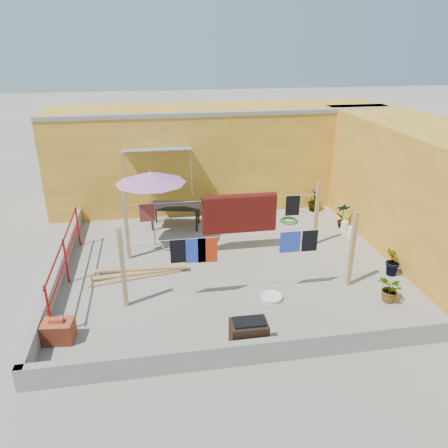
{
  "coord_description": "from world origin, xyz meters",
  "views": [
    {
      "loc": [
        -1.77,
        -9.5,
        5.24
      ],
      "look_at": [
        -0.11,
        0.3,
        0.99
      ],
      "focal_mm": 35.0,
      "sensor_mm": 36.0,
      "label": 1
    }
  ],
  "objects": [
    {
      "name": "wall_back",
      "position": [
        0.5,
        4.69,
        1.61
      ],
      "size": [
        11.0,
        3.27,
        3.21
      ],
      "color": "gold",
      "rests_on": "ground"
    },
    {
      "name": "green_hose",
      "position": [
        2.31,
        2.45,
        0.04
      ],
      "size": [
        0.56,
        0.56,
        0.08
      ],
      "color": "#186B17",
      "rests_on": "ground"
    },
    {
      "name": "ground",
      "position": [
        0.0,
        0.0,
        0.0
      ],
      "size": [
        80.0,
        80.0,
        0.0
      ],
      "primitive_type": "plane",
      "color": "#9E998E",
      "rests_on": "ground"
    },
    {
      "name": "parapet_left",
      "position": [
        -4.08,
        0.0,
        0.22
      ],
      "size": [
        0.16,
        7.3,
        0.44
      ],
      "primitive_type": "cube",
      "color": "gray",
      "rests_on": "ground"
    },
    {
      "name": "red_railing",
      "position": [
        -3.85,
        -0.2,
        0.72
      ],
      "size": [
        0.05,
        4.2,
        1.1
      ],
      "color": "#A31014",
      "rests_on": "ground"
    },
    {
      "name": "water_jug_a",
      "position": [
        3.69,
        1.49,
        0.15
      ],
      "size": [
        0.22,
        0.22,
        0.34
      ],
      "color": "white",
      "rests_on": "ground"
    },
    {
      "name": "brazier",
      "position": [
        -0.25,
        -3.2,
        0.29
      ],
      "size": [
        0.68,
        0.46,
        0.6
      ],
      "color": "black",
      "rests_on": "ground"
    },
    {
      "name": "plant_right_c",
      "position": [
        3.09,
        -2.21,
        0.3
      ],
      "size": [
        0.52,
        0.59,
        0.6
      ],
      "primitive_type": "imported",
      "rotation": [
        0.0,
        0.0,
        4.82
      ],
      "color": "#225D1A",
      "rests_on": "ground"
    },
    {
      "name": "plant_back_b",
      "position": [
        3.39,
        3.2,
        0.36
      ],
      "size": [
        0.51,
        0.51,
        0.72
      ],
      "primitive_type": "imported",
      "rotation": [
        0.0,
        0.0,
        1.25
      ],
      "color": "#225D1A",
      "rests_on": "ground"
    },
    {
      "name": "outdoor_table",
      "position": [
        -1.17,
        2.63,
        0.63
      ],
      "size": [
        1.62,
        1.05,
        0.7
      ],
      "color": "black",
      "rests_on": "ground"
    },
    {
      "name": "clothesline_rig",
      "position": [
        0.31,
        0.58,
        1.02
      ],
      "size": [
        5.09,
        2.35,
        1.8
      ],
      "color": "tan",
      "rests_on": "ground"
    },
    {
      "name": "plant_right_a",
      "position": [
        3.7,
        1.71,
        0.4
      ],
      "size": [
        0.46,
        0.35,
        0.8
      ],
      "primitive_type": "imported",
      "rotation": [
        0.0,
        0.0,
        2.97
      ],
      "color": "#225D1A",
      "rests_on": "ground"
    },
    {
      "name": "plant_right_b",
      "position": [
        3.7,
        -1.18,
        0.38
      ],
      "size": [
        0.45,
        0.5,
        0.75
      ],
      "primitive_type": "imported",
      "rotation": [
        0.0,
        0.0,
        4.36
      ],
      "color": "#225D1A",
      "rests_on": "ground"
    },
    {
      "name": "lumber_pile",
      "position": [
        -2.25,
        -0.17,
        0.07
      ],
      "size": [
        2.35,
        0.64,
        0.14
      ],
      "color": "tan",
      "rests_on": "ground"
    },
    {
      "name": "white_basin",
      "position": [
        0.61,
        -1.68,
        0.04
      ],
      "size": [
        0.49,
        0.49,
        0.08
      ],
      "color": "white",
      "rests_on": "ground"
    },
    {
      "name": "patio_umbrella",
      "position": [
        -1.83,
        1.34,
        1.95
      ],
      "size": [
        2.32,
        2.32,
        2.18
      ],
      "color": "gray",
      "rests_on": "ground"
    },
    {
      "name": "water_jug_b",
      "position": [
        3.7,
        1.09,
        0.15
      ],
      "size": [
        0.21,
        0.21,
        0.33
      ],
      "color": "white",
      "rests_on": "ground"
    },
    {
      "name": "wall_right",
      "position": [
        5.2,
        0.0,
        1.6
      ],
      "size": [
        2.4,
        9.0,
        3.2
      ],
      "primitive_type": "cube",
      "color": "gold",
      "rests_on": "ground"
    },
    {
      "name": "parapet_front",
      "position": [
        0.0,
        -3.58,
        0.22
      ],
      "size": [
        8.3,
        0.16,
        0.44
      ],
      "primitive_type": "cube",
      "color": "gray",
      "rests_on": "ground"
    },
    {
      "name": "plant_back_a",
      "position": [
        0.02,
        3.2,
        0.44
      ],
      "size": [
        0.85,
        0.75,
        0.87
      ],
      "primitive_type": "imported",
      "rotation": [
        0.0,
        0.0,
        0.1
      ],
      "color": "#225D1A",
      "rests_on": "ground"
    },
    {
      "name": "brick_stack",
      "position": [
        -3.7,
        -2.39,
        0.21
      ],
      "size": [
        0.61,
        0.47,
        0.49
      ],
      "color": "#B54729",
      "rests_on": "ground"
    }
  ]
}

